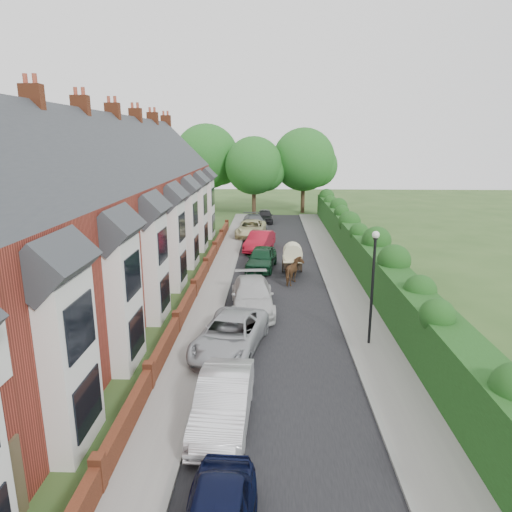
% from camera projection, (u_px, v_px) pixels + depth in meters
% --- Properties ---
extents(ground, '(140.00, 140.00, 0.00)m').
position_uv_depth(ground, '(297.00, 392.00, 16.45)').
color(ground, '#2D4C1E').
rests_on(ground, ground).
extents(road, '(6.00, 58.00, 0.02)m').
position_uv_depth(road, '(278.00, 293.00, 27.12)').
color(road, black).
rests_on(road, ground).
extents(pavement_hedge_side, '(2.20, 58.00, 0.12)m').
position_uv_depth(pavement_hedge_side, '(347.00, 293.00, 26.98)').
color(pavement_hedge_side, gray).
rests_on(pavement_hedge_side, ground).
extents(pavement_house_side, '(1.70, 58.00, 0.12)m').
position_uv_depth(pavement_house_side, '(214.00, 291.00, 27.23)').
color(pavement_house_side, gray).
rests_on(pavement_house_side, ground).
extents(kerb_hedge_side, '(0.18, 58.00, 0.13)m').
position_uv_depth(kerb_hedge_side, '(330.00, 292.00, 27.01)').
color(kerb_hedge_side, gray).
rests_on(kerb_hedge_side, ground).
extents(kerb_house_side, '(0.18, 58.00, 0.13)m').
position_uv_depth(kerb_house_side, '(227.00, 291.00, 27.20)').
color(kerb_house_side, gray).
rests_on(kerb_house_side, ground).
extents(hedge, '(2.10, 58.00, 2.85)m').
position_uv_depth(hedge, '(380.00, 268.00, 26.54)').
color(hedge, '#183A12').
rests_on(hedge, ground).
extents(terrace_row, '(9.05, 40.50, 11.50)m').
position_uv_depth(terrace_row, '(93.00, 221.00, 25.35)').
color(terrace_row, maroon).
rests_on(terrace_row, ground).
extents(garden_wall_row, '(0.35, 40.35, 1.10)m').
position_uv_depth(garden_wall_row, '(194.00, 290.00, 26.19)').
color(garden_wall_row, brown).
rests_on(garden_wall_row, ground).
extents(lamppost, '(0.32, 0.32, 5.16)m').
position_uv_depth(lamppost, '(373.00, 274.00, 19.41)').
color(lamppost, black).
rests_on(lamppost, ground).
extents(tree_far_left, '(7.14, 6.80, 9.29)m').
position_uv_depth(tree_far_left, '(257.00, 167.00, 53.94)').
color(tree_far_left, '#332316').
rests_on(tree_far_left, ground).
extents(tree_far_right, '(7.98, 7.60, 10.31)m').
position_uv_depth(tree_far_right, '(307.00, 161.00, 55.54)').
color(tree_far_right, '#332316').
rests_on(tree_far_right, ground).
extents(tree_far_back, '(8.40, 8.00, 10.82)m').
position_uv_depth(tree_far_back, '(210.00, 158.00, 56.80)').
color(tree_far_back, '#332316').
rests_on(tree_far_back, ground).
extents(car_silver_a, '(1.79, 4.76, 1.55)m').
position_uv_depth(car_silver_a, '(223.00, 401.00, 14.50)').
color(car_silver_a, silver).
rests_on(car_silver_a, ground).
extents(car_silver_b, '(3.47, 5.79, 1.50)m').
position_uv_depth(car_silver_b, '(230.00, 335.00, 19.51)').
color(car_silver_b, '#A5A7AC').
rests_on(car_silver_b, ground).
extents(car_white, '(2.63, 5.60, 1.58)m').
position_uv_depth(car_white, '(252.00, 296.00, 24.24)').
color(car_white, beige).
rests_on(car_white, ground).
extents(car_green, '(2.41, 4.78, 1.56)m').
position_uv_depth(car_green, '(262.00, 258.00, 32.00)').
color(car_green, '#10351E').
rests_on(car_green, ground).
extents(car_red, '(2.67, 4.99, 1.56)m').
position_uv_depth(car_red, '(260.00, 241.00, 37.40)').
color(car_red, maroon).
rests_on(car_red, ground).
extents(car_beige, '(2.93, 5.61, 1.51)m').
position_uv_depth(car_beige, '(251.00, 229.00, 42.83)').
color(car_beige, beige).
rests_on(car_beige, ground).
extents(car_grey, '(2.88, 5.31, 1.46)m').
position_uv_depth(car_grey, '(255.00, 222.00, 46.28)').
color(car_grey, '#55595D').
rests_on(car_grey, ground).
extents(car_black, '(1.82, 4.19, 1.40)m').
position_uv_depth(car_black, '(265.00, 216.00, 50.23)').
color(car_black, black).
rests_on(car_black, ground).
extents(horse, '(1.42, 2.12, 1.65)m').
position_uv_depth(horse, '(294.00, 271.00, 28.62)').
color(horse, brown).
rests_on(horse, ground).
extents(horse_cart, '(1.35, 2.99, 2.16)m').
position_uv_depth(horse_cart, '(293.00, 257.00, 30.55)').
color(horse_cart, black).
rests_on(horse_cart, ground).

